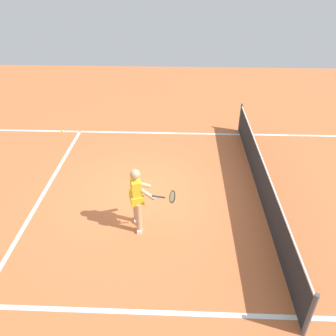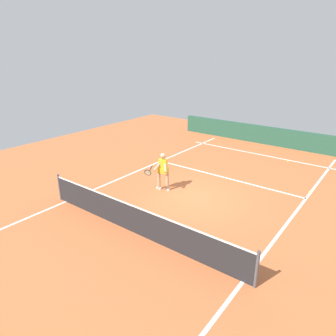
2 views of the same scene
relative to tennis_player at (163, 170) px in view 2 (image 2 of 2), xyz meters
name	(u,v)px [view 2 (image 2 of 2)]	position (x,y,z in m)	size (l,w,h in m)	color
ground_plane	(191,197)	(-1.31, -0.12, -0.85)	(23.78, 23.78, 0.00)	#C66638
court_back_wall	(274,136)	(-1.31, -8.97, -0.32)	(12.07, 0.24, 1.06)	#23513D
baseline_marking	(258,154)	(-1.31, -6.77, -0.84)	(8.07, 0.10, 0.01)	white
service_line_marking	(223,177)	(-1.31, -2.68, -0.84)	(7.07, 0.10, 0.01)	white
sideline_left_marking	(284,227)	(-4.85, -0.12, -0.84)	(0.10, 16.29, 0.01)	white
sideline_right_marking	(125,176)	(2.22, -0.12, -0.84)	(0.10, 16.29, 0.01)	white
court_net	(135,220)	(-1.31, 3.01, -0.37)	(7.75, 0.08, 1.02)	#4C4C51
tennis_player	(163,170)	(0.00, 0.00, 0.00)	(0.65, 1.08, 1.55)	tan
tennis_ball_near	(310,192)	(-4.82, -3.30, -0.81)	(0.07, 0.07, 0.07)	#D1E533
tennis_ball_mid	(288,162)	(-3.00, -6.44, -0.81)	(0.07, 0.07, 0.07)	#D1E533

